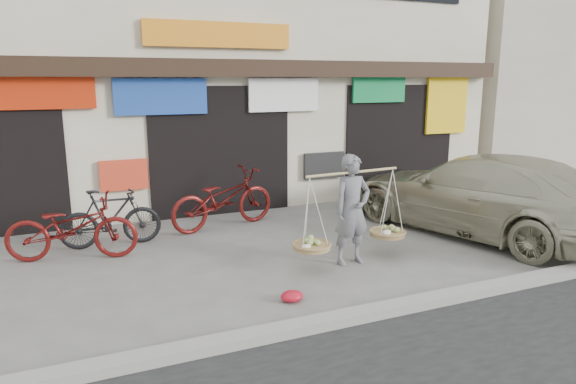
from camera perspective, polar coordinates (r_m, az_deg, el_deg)
name	(u,v)px	position (r m, az deg, el deg)	size (l,w,h in m)	color
ground	(286,266)	(8.02, -0.18, -8.25)	(70.00, 70.00, 0.00)	slate
kerb	(352,316)	(6.36, 7.12, -13.55)	(70.00, 0.25, 0.12)	gray
shophouse_block	(187,54)	(13.65, -11.18, 14.79)	(14.00, 6.32, 7.00)	beige
neighbor_east	(551,69)	(21.53, 27.16, 12.09)	(12.00, 7.00, 6.40)	#AFA590
street_vendor	(352,214)	(7.98, 7.12, -2.42)	(1.98, 0.68, 1.73)	slate
bike_0	(72,228)	(8.85, -22.91, -3.66)	(0.70, 2.02, 1.06)	#5C110F
bike_1	(111,218)	(9.32, -19.12, -2.73)	(0.48, 1.68, 1.01)	black
bike_2	(223,199)	(9.99, -7.25, -0.75)	(0.76, 2.18, 1.14)	#55100E
suv	(478,194)	(10.19, 20.37, -0.17)	(3.45, 5.53, 1.49)	#AFAB8D
red_bag	(292,296)	(6.82, 0.44, -11.49)	(0.31, 0.25, 0.14)	red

